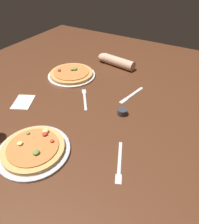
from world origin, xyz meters
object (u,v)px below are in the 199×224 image
at_px(fork_left, 119,162).
at_px(pizza_plate_near, 34,149).
at_px(knife_right, 132,95).
at_px(fork_spare, 85,98).
at_px(pizza_plate_far, 72,74).
at_px(diner_arm, 114,61).
at_px(ramekin_sauce, 122,112).
at_px(napkin_folded, 23,102).

bearing_deg(fork_left, pizza_plate_near, -159.01).
bearing_deg(knife_right, fork_spare, -142.07).
bearing_deg(pizza_plate_far, diner_arm, 60.25).
xyz_separation_m(fork_left, knife_right, (-0.16, 0.49, 0.00)).
relative_size(ramekin_sauce, knife_right, 0.23).
relative_size(fork_left, knife_right, 0.92).
distance_m(pizza_plate_near, pizza_plate_far, 0.69).
distance_m(fork_left, knife_right, 0.52).
distance_m(pizza_plate_near, fork_left, 0.38).
distance_m(ramekin_sauce, napkin_folded, 0.57).
bearing_deg(diner_arm, fork_spare, -83.42).
xyz_separation_m(fork_left, diner_arm, (-0.44, 0.81, 0.03)).
bearing_deg(napkin_folded, diner_arm, 71.58).
bearing_deg(fork_spare, pizza_plate_near, -85.90).
height_order(fork_spare, diner_arm, diner_arm).
xyz_separation_m(pizza_plate_near, fork_left, (0.35, 0.13, -0.01)).
relative_size(ramekin_sauce, fork_spare, 0.28).
bearing_deg(pizza_plate_far, fork_spare, -38.93).
relative_size(pizza_plate_near, ramekin_sauce, 6.02).
distance_m(fork_left, diner_arm, 0.92).
bearing_deg(napkin_folded, fork_spare, 35.75).
distance_m(napkin_folded, diner_arm, 0.74).
height_order(knife_right, diner_arm, diner_arm).
bearing_deg(pizza_plate_near, pizza_plate_far, 112.39).
relative_size(pizza_plate_near, fork_spare, 1.71).
bearing_deg(pizza_plate_far, napkin_folded, -98.48).
xyz_separation_m(ramekin_sauce, fork_left, (0.13, -0.30, -0.01)).
distance_m(pizza_plate_far, diner_arm, 0.35).
bearing_deg(pizza_plate_near, knife_right, 72.92).
bearing_deg(pizza_plate_far, pizza_plate_near, -67.61).
distance_m(ramekin_sauce, diner_arm, 0.60).
relative_size(napkin_folded, fork_left, 0.69).
xyz_separation_m(pizza_plate_near, fork_spare, (-0.03, 0.45, -0.01)).
height_order(pizza_plate_far, diner_arm, diner_arm).
bearing_deg(pizza_plate_near, fork_left, 20.99).
bearing_deg(ramekin_sauce, pizza_plate_far, 157.06).
height_order(pizza_plate_far, fork_left, pizza_plate_far).
bearing_deg(fork_spare, fork_left, -39.67).
distance_m(ramekin_sauce, fork_spare, 0.25).
height_order(pizza_plate_far, knife_right, pizza_plate_far).
distance_m(ramekin_sauce, fork_left, 0.33).
height_order(knife_right, fork_spare, same).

